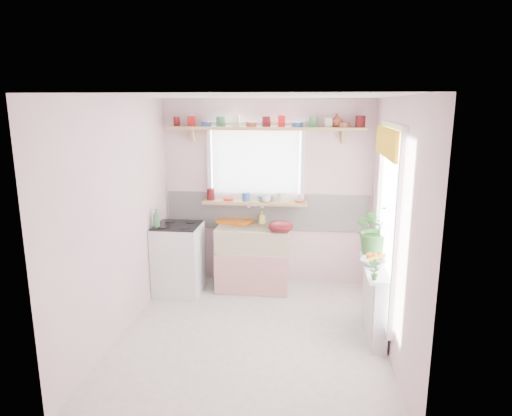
# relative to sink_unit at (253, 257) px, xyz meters

# --- Properties ---
(room) EXTENTS (3.20, 3.20, 3.20)m
(room) POSITION_rel_sink_unit_xyz_m (0.81, -0.43, 0.94)
(room) COLOR silver
(room) RESTS_ON ground
(sink_unit) EXTENTS (0.95, 0.65, 1.11)m
(sink_unit) POSITION_rel_sink_unit_xyz_m (0.00, 0.00, 0.00)
(sink_unit) COLOR white
(sink_unit) RESTS_ON ground
(cooker) EXTENTS (0.58, 0.58, 0.93)m
(cooker) POSITION_rel_sink_unit_xyz_m (-0.95, -0.24, 0.03)
(cooker) COLOR white
(cooker) RESTS_ON ground
(radiator_ledge) EXTENTS (0.22, 0.95, 0.78)m
(radiator_ledge) POSITION_rel_sink_unit_xyz_m (1.45, -1.09, -0.03)
(radiator_ledge) COLOR white
(radiator_ledge) RESTS_ON ground
(windowsill) EXTENTS (1.40, 0.22, 0.04)m
(windowsill) POSITION_rel_sink_unit_xyz_m (-0.00, 0.19, 0.71)
(windowsill) COLOR #DAB36F
(windowsill) RESTS_ON room
(pine_shelf) EXTENTS (2.52, 0.24, 0.04)m
(pine_shelf) POSITION_rel_sink_unit_xyz_m (0.15, 0.18, 1.69)
(pine_shelf) COLOR #DAB36F
(pine_shelf) RESTS_ON room
(shelf_crockery) EXTENTS (2.47, 0.11, 0.12)m
(shelf_crockery) POSITION_rel_sink_unit_xyz_m (0.13, 0.18, 1.76)
(shelf_crockery) COLOR #590F14
(shelf_crockery) RESTS_ON pine_shelf
(sill_crockery) EXTENTS (1.35, 0.11, 0.12)m
(sill_crockery) POSITION_rel_sink_unit_xyz_m (-0.05, 0.19, 0.78)
(sill_crockery) COLOR #590F14
(sill_crockery) RESTS_ON windowsill
(dish_tray) EXTENTS (0.50, 0.44, 0.04)m
(dish_tray) POSITION_rel_sink_unit_xyz_m (-0.28, 0.21, 0.44)
(dish_tray) COLOR orange
(dish_tray) RESTS_ON sink_unit
(colander) EXTENTS (0.40, 0.40, 0.15)m
(colander) POSITION_rel_sink_unit_xyz_m (0.38, -0.19, 0.49)
(colander) COLOR maroon
(colander) RESTS_ON sink_unit
(jade_plant) EXTENTS (0.65, 0.60, 0.59)m
(jade_plant) POSITION_rel_sink_unit_xyz_m (1.48, -0.69, 0.64)
(jade_plant) COLOR #386F2C
(jade_plant) RESTS_ON radiator_ledge
(fruit_bowl) EXTENTS (0.37, 0.37, 0.07)m
(fruit_bowl) POSITION_rel_sink_unit_xyz_m (1.42, -1.07, 0.38)
(fruit_bowl) COLOR silver
(fruit_bowl) RESTS_ON radiator_ledge
(herb_pot) EXTENTS (0.12, 0.09, 0.20)m
(herb_pot) POSITION_rel_sink_unit_xyz_m (1.36, -1.49, 0.44)
(herb_pot) COLOR #275C24
(herb_pot) RESTS_ON radiator_ledge
(soap_bottle_sink) EXTENTS (0.10, 0.10, 0.17)m
(soap_bottle_sink) POSITION_rel_sink_unit_xyz_m (0.09, 0.21, 0.50)
(soap_bottle_sink) COLOR #DDCB62
(soap_bottle_sink) RESTS_ON sink_unit
(sill_cup) EXTENTS (0.12, 0.12, 0.09)m
(sill_cup) POSITION_rel_sink_unit_xyz_m (0.16, 0.13, 0.77)
(sill_cup) COLOR white
(sill_cup) RESTS_ON windowsill
(sill_bowl) EXTENTS (0.23, 0.23, 0.06)m
(sill_bowl) POSITION_rel_sink_unit_xyz_m (0.14, 0.25, 0.76)
(sill_bowl) COLOR #2E6397
(sill_bowl) RESTS_ON windowsill
(shelf_vase) EXTENTS (0.18, 0.18, 0.17)m
(shelf_vase) POSITION_rel_sink_unit_xyz_m (1.04, 0.24, 1.79)
(shelf_vase) COLOR #AD4D35
(shelf_vase) RESTS_ON pine_shelf
(cooker_bottle) EXTENTS (0.11, 0.11, 0.24)m
(cooker_bottle) POSITION_rel_sink_unit_xyz_m (-1.17, -0.40, 0.60)
(cooker_bottle) COLOR #3F7F4E
(cooker_bottle) RESTS_ON cooker
(fruit) EXTENTS (0.20, 0.14, 0.10)m
(fruit) POSITION_rel_sink_unit_xyz_m (1.42, -1.07, 0.44)
(fruit) COLOR orange
(fruit) RESTS_ON fruit_bowl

